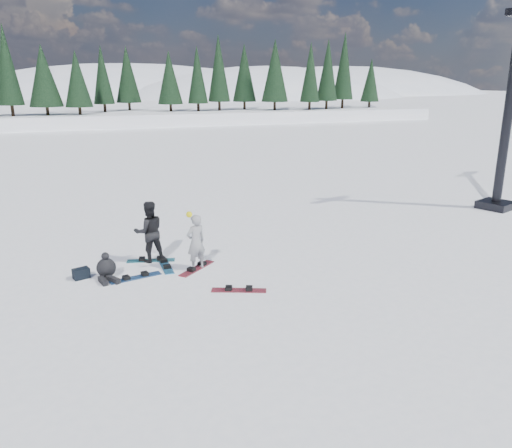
{
  "coord_description": "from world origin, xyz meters",
  "views": [
    {
      "loc": [
        -5.03,
        -13.15,
        5.55
      ],
      "look_at": [
        0.37,
        1.25,
        1.1
      ],
      "focal_mm": 35.0,
      "sensor_mm": 36.0,
      "label": 1
    }
  ],
  "objects_px": {
    "seated_rider": "(106,269)",
    "gear_bag": "(81,273)",
    "snowboarder_man": "(149,232)",
    "snowboard_loose_b": "(239,290)",
    "snowboard_loose_a": "(165,265)",
    "snowboarder_woman": "(196,242)",
    "snowboard_loose_c": "(136,278)",
    "lift_tower": "(506,128)"
  },
  "relations": [
    {
      "from": "seated_rider",
      "to": "snowboard_loose_a",
      "type": "height_order",
      "value": "seated_rider"
    },
    {
      "from": "seated_rider",
      "to": "snowboard_loose_b",
      "type": "height_order",
      "value": "seated_rider"
    },
    {
      "from": "snowboard_loose_a",
      "to": "lift_tower",
      "type": "bearing_deg",
      "value": -82.16
    },
    {
      "from": "snowboard_loose_c",
      "to": "snowboard_loose_b",
      "type": "bearing_deg",
      "value": -48.97
    },
    {
      "from": "lift_tower",
      "to": "snowboard_loose_c",
      "type": "relative_size",
      "value": 5.84
    },
    {
      "from": "snowboarder_man",
      "to": "gear_bag",
      "type": "distance_m",
      "value": 2.4
    },
    {
      "from": "snowboard_loose_b",
      "to": "lift_tower",
      "type": "bearing_deg",
      "value": 41.19
    },
    {
      "from": "seated_rider",
      "to": "gear_bag",
      "type": "xyz_separation_m",
      "value": [
        -0.7,
        0.25,
        -0.15
      ]
    },
    {
      "from": "snowboard_loose_b",
      "to": "snowboard_loose_a",
      "type": "bearing_deg",
      "value": 143.15
    },
    {
      "from": "snowboard_loose_c",
      "to": "gear_bag",
      "type": "bearing_deg",
      "value": 148.0
    },
    {
      "from": "snowboarder_man",
      "to": "gear_bag",
      "type": "relative_size",
      "value": 4.34
    },
    {
      "from": "lift_tower",
      "to": "snowboard_loose_c",
      "type": "xyz_separation_m",
      "value": [
        -16.23,
        -2.67,
        -3.55
      ]
    },
    {
      "from": "lift_tower",
      "to": "snowboard_loose_c",
      "type": "height_order",
      "value": "lift_tower"
    },
    {
      "from": "snowboarder_woman",
      "to": "seated_rider",
      "type": "bearing_deg",
      "value": -22.9
    },
    {
      "from": "snowboarder_woman",
      "to": "snowboarder_man",
      "type": "distance_m",
      "value": 1.69
    },
    {
      "from": "snowboarder_man",
      "to": "snowboard_loose_c",
      "type": "distance_m",
      "value": 1.74
    },
    {
      "from": "snowboarder_man",
      "to": "snowboard_loose_c",
      "type": "relative_size",
      "value": 1.3
    },
    {
      "from": "snowboard_loose_c",
      "to": "snowboard_loose_b",
      "type": "height_order",
      "value": "same"
    },
    {
      "from": "lift_tower",
      "to": "snowboarder_man",
      "type": "xyz_separation_m",
      "value": [
        -15.58,
        -1.38,
        -2.59
      ]
    },
    {
      "from": "snowboard_loose_a",
      "to": "snowboard_loose_b",
      "type": "height_order",
      "value": "same"
    },
    {
      "from": "lift_tower",
      "to": "snowboarder_woman",
      "type": "height_order",
      "value": "lift_tower"
    },
    {
      "from": "snowboarder_man",
      "to": "snowboard_loose_a",
      "type": "distance_m",
      "value": 1.19
    },
    {
      "from": "snowboarder_woman",
      "to": "snowboard_loose_c",
      "type": "height_order",
      "value": "snowboarder_woman"
    },
    {
      "from": "snowboard_loose_b",
      "to": "gear_bag",
      "type": "bearing_deg",
      "value": 171.09
    },
    {
      "from": "lift_tower",
      "to": "seated_rider",
      "type": "relative_size",
      "value": 8.74
    },
    {
      "from": "snowboarder_man",
      "to": "snowboard_loose_b",
      "type": "height_order",
      "value": "snowboarder_man"
    },
    {
      "from": "lift_tower",
      "to": "gear_bag",
      "type": "bearing_deg",
      "value": 167.29
    },
    {
      "from": "snowboard_loose_c",
      "to": "snowboard_loose_b",
      "type": "distance_m",
      "value": 3.17
    },
    {
      "from": "snowboarder_woman",
      "to": "snowboarder_man",
      "type": "relative_size",
      "value": 0.95
    },
    {
      "from": "seated_rider",
      "to": "snowboard_loose_b",
      "type": "relative_size",
      "value": 0.67
    },
    {
      "from": "gear_bag",
      "to": "snowboard_loose_c",
      "type": "bearing_deg",
      "value": -20.23
    },
    {
      "from": "snowboarder_woman",
      "to": "snowboard_loose_a",
      "type": "distance_m",
      "value": 1.34
    },
    {
      "from": "snowboarder_woman",
      "to": "snowboarder_man",
      "type": "xyz_separation_m",
      "value": [
        -1.2,
        1.19,
        0.11
      ]
    },
    {
      "from": "lift_tower",
      "to": "snowboard_loose_b",
      "type": "distance_m",
      "value": 14.88
    },
    {
      "from": "gear_bag",
      "to": "snowboard_loose_a",
      "type": "xyz_separation_m",
      "value": [
        2.47,
        0.14,
        -0.14
      ]
    },
    {
      "from": "lift_tower",
      "to": "seated_rider",
      "type": "height_order",
      "value": "lift_tower"
    },
    {
      "from": "snowboard_loose_a",
      "to": "gear_bag",
      "type": "bearing_deg",
      "value": 93.63
    },
    {
      "from": "snowboarder_man",
      "to": "snowboarder_woman",
      "type": "bearing_deg",
      "value": 131.17
    },
    {
      "from": "lift_tower",
      "to": "snowboarder_man",
      "type": "height_order",
      "value": "lift_tower"
    },
    {
      "from": "seated_rider",
      "to": "gear_bag",
      "type": "relative_size",
      "value": 2.23
    },
    {
      "from": "snowboarder_man",
      "to": "seated_rider",
      "type": "relative_size",
      "value": 1.95
    },
    {
      "from": "snowboarder_woman",
      "to": "snowboard_loose_c",
      "type": "bearing_deg",
      "value": -15.56
    }
  ]
}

